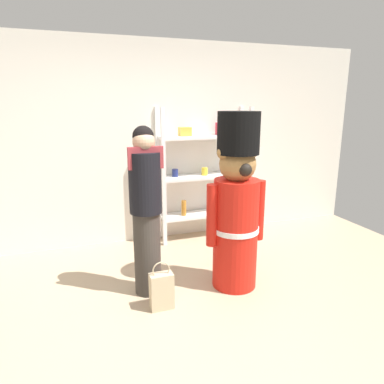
{
  "coord_description": "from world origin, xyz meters",
  "views": [
    {
      "loc": [
        -0.9,
        -2.37,
        1.81
      ],
      "look_at": [
        0.16,
        0.66,
        1.0
      ],
      "focal_mm": 32.91,
      "sensor_mm": 36.0,
      "label": 1
    }
  ],
  "objects_px": {
    "teddy_bear_guard": "(236,206)",
    "shopping_bag": "(162,290)",
    "merchandise_shelf": "(205,173)",
    "person_shopper": "(146,209)"
  },
  "relations": [
    {
      "from": "merchandise_shelf",
      "to": "teddy_bear_guard",
      "type": "height_order",
      "value": "merchandise_shelf"
    },
    {
      "from": "teddy_bear_guard",
      "to": "shopping_bag",
      "type": "bearing_deg",
      "value": -167.83
    },
    {
      "from": "person_shopper",
      "to": "merchandise_shelf",
      "type": "bearing_deg",
      "value": 49.14
    },
    {
      "from": "merchandise_shelf",
      "to": "person_shopper",
      "type": "distance_m",
      "value": 1.64
    },
    {
      "from": "teddy_bear_guard",
      "to": "person_shopper",
      "type": "height_order",
      "value": "teddy_bear_guard"
    },
    {
      "from": "merchandise_shelf",
      "to": "person_shopper",
      "type": "xyz_separation_m",
      "value": [
        -1.07,
        -1.24,
        -0.05
      ]
    },
    {
      "from": "merchandise_shelf",
      "to": "shopping_bag",
      "type": "relative_size",
      "value": 3.88
    },
    {
      "from": "teddy_bear_guard",
      "to": "person_shopper",
      "type": "bearing_deg",
      "value": 169.74
    },
    {
      "from": "teddy_bear_guard",
      "to": "shopping_bag",
      "type": "xyz_separation_m",
      "value": [
        -0.81,
        -0.17,
        -0.66
      ]
    },
    {
      "from": "person_shopper",
      "to": "shopping_bag",
      "type": "relative_size",
      "value": 3.55
    }
  ]
}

